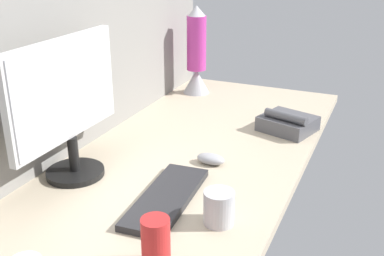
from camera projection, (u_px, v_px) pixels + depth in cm
name	position (u px, v px, depth cm)	size (l,w,h in cm)	color
ground_plane	(181.00, 160.00, 160.70)	(180.00, 80.00, 3.00)	tan
cubicle_wall_back	(81.00, 34.00, 159.53)	(180.00, 5.50, 77.58)	gray
monitor	(66.00, 102.00, 138.18)	(47.08, 18.00, 43.01)	black
keyboard	(167.00, 198.00, 132.22)	(37.00, 13.00, 2.00)	#262628
mouse	(211.00, 159.00, 153.84)	(5.60, 9.60, 3.40)	#99999E
mug_red_plastic	(156.00, 242.00, 104.37)	(6.60, 6.60, 12.08)	red
mug_steel	(219.00, 208.00, 120.63)	(8.12, 8.12, 9.16)	#B2B2B7
lava_lamp	(196.00, 57.00, 219.26)	(12.54, 12.54, 41.03)	#A5A5AD
desk_phone	(288.00, 123.00, 179.75)	(21.81, 23.14, 8.80)	#4C4C51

